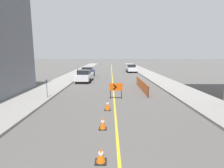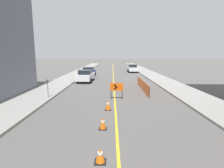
{
  "view_description": "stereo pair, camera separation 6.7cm",
  "coord_description": "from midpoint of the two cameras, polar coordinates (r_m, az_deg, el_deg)",
  "views": [
    {
      "loc": [
        -0.29,
        5.14,
        3.61
      ],
      "look_at": [
        -0.16,
        20.49,
        1.0
      ],
      "focal_mm": 28.0,
      "sensor_mm": 36.0,
      "label": 1
    },
    {
      "loc": [
        -0.23,
        5.14,
        3.61
      ],
      "look_at": [
        -0.16,
        20.49,
        1.0
      ],
      "focal_mm": 28.0,
      "sensor_mm": 36.0,
      "label": 2
    }
  ],
  "objects": [
    {
      "name": "sidewalk_right",
      "position": [
        32.77,
        11.76,
        3.25
      ],
      "size": [
        3.19,
        73.94,
        0.16
      ],
      "color": "gray",
      "rests_on": "ground_plane"
    },
    {
      "name": "sidewalk_left",
      "position": [
        32.67,
        -11.89,
        3.23
      ],
      "size": [
        3.19,
        73.94,
        0.16
      ],
      "color": "gray",
      "rests_on": "ground_plane"
    },
    {
      "name": "parking_meter_far_curb",
      "position": [
        28.18,
        -11.15,
        4.25
      ],
      "size": [
        0.12,
        0.11,
        1.26
      ],
      "color": "#4C4C51",
      "rests_on": "sidewalk_left"
    },
    {
      "name": "traffic_cone_fifth",
      "position": [
        11.5,
        -1.67,
        -6.82
      ],
      "size": [
        0.42,
        0.42,
        0.7
      ],
      "color": "black",
      "rests_on": "ground_plane"
    },
    {
      "name": "safety_mesh_fence",
      "position": [
        18.22,
        9.53,
        -0.34
      ],
      "size": [
        0.13,
        7.12,
        0.99
      ],
      "rotation": [
        0.0,
        0.0,
        1.56
      ],
      "color": "#EF560C",
      "rests_on": "ground_plane"
    },
    {
      "name": "arrow_barricade_primary",
      "position": [
        14.15,
        1.16,
        -1.23
      ],
      "size": [
        1.06,
        0.11,
        1.31
      ],
      "rotation": [
        0.0,
        0.0,
        -0.04
      ],
      "color": "#EF560C",
      "rests_on": "ground_plane"
    },
    {
      "name": "parked_car_curb_near",
      "position": [
        23.53,
        -9.03,
        2.66
      ],
      "size": [
        2.04,
        4.4,
        1.59
      ],
      "rotation": [
        0.0,
        0.0,
        -0.06
      ],
      "color": "silver",
      "rests_on": "ground_plane"
    },
    {
      "name": "parking_meter_near_curb",
      "position": [
        15.04,
        -20.69,
        -0.25
      ],
      "size": [
        0.12,
        0.11,
        1.47
      ],
      "color": "#4C4C51",
      "rests_on": "sidewalk_left"
    },
    {
      "name": "lane_stripe",
      "position": [
        32.04,
        -0.04,
        3.18
      ],
      "size": [
        0.12,
        73.94,
        0.01
      ],
      "color": "gold",
      "rests_on": "ground_plane"
    },
    {
      "name": "parked_car_curb_mid",
      "position": [
        28.55,
        -8.0,
        3.9
      ],
      "size": [
        1.95,
        4.36,
        1.59
      ],
      "rotation": [
        0.0,
        0.0,
        -0.03
      ],
      "color": "navy",
      "rests_on": "ground_plane"
    },
    {
      "name": "traffic_cone_third",
      "position": [
        6.36,
        -4.03,
        -22.25
      ],
      "size": [
        0.4,
        0.4,
        0.5
      ],
      "color": "black",
      "rests_on": "ground_plane"
    },
    {
      "name": "traffic_cone_fourth",
      "position": [
        8.74,
        -3.28,
        -12.65
      ],
      "size": [
        0.39,
        0.39,
        0.6
      ],
      "color": "black",
      "rests_on": "ground_plane"
    },
    {
      "name": "parked_car_curb_far",
      "position": [
        36.21,
        6.22,
        5.13
      ],
      "size": [
        1.95,
        4.34,
        1.59
      ],
      "rotation": [
        0.0,
        0.0,
        0.02
      ],
      "color": "silver",
      "rests_on": "ground_plane"
    }
  ]
}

